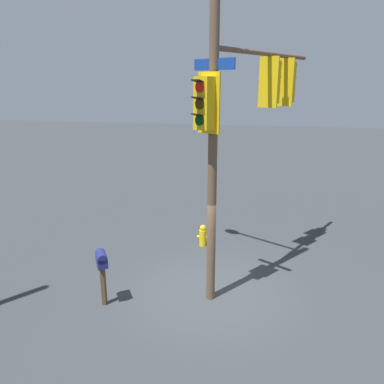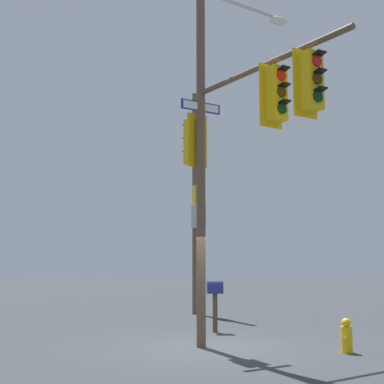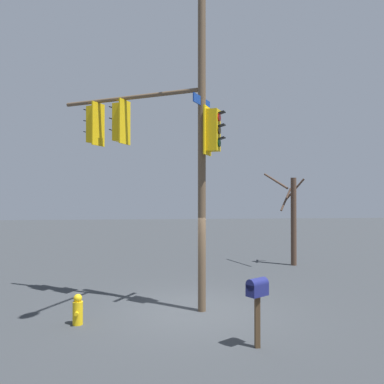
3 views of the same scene
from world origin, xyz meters
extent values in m
plane|color=#33373A|center=(0.00, 0.00, 0.00)|extent=(80.00, 80.00, 0.00)
cylinder|color=brown|center=(-0.01, 0.20, 4.59)|extent=(0.21, 0.21, 9.19)
cylinder|color=brown|center=(-1.06, -1.80, 5.96)|extent=(2.22, 4.05, 0.12)
cube|color=gold|center=(-1.22, -2.09, 5.26)|extent=(0.46, 0.44, 1.10)
cube|color=gold|center=(-1.14, -1.94, 5.26)|extent=(0.51, 0.30, 1.30)
cylinder|color=red|center=(-1.30, -2.24, 5.60)|extent=(0.21, 0.13, 0.22)
cube|color=black|center=(-1.33, -2.30, 5.72)|extent=(0.26, 0.24, 0.06)
cylinder|color=#352504|center=(-1.30, -2.24, 5.26)|extent=(0.21, 0.13, 0.22)
cube|color=black|center=(-1.33, -2.30, 5.38)|extent=(0.26, 0.24, 0.06)
cylinder|color=black|center=(-1.30, -2.24, 4.92)|extent=(0.21, 0.13, 0.22)
cube|color=black|center=(-1.33, -2.30, 5.04)|extent=(0.26, 0.24, 0.06)
cylinder|color=brown|center=(-1.22, -2.09, 5.88)|extent=(0.04, 0.04, 0.15)
cube|color=gold|center=(-1.65, -2.92, 5.26)|extent=(0.46, 0.44, 1.10)
cube|color=gold|center=(-1.56, -2.77, 5.26)|extent=(0.50, 0.32, 1.30)
cylinder|color=red|center=(-1.74, -3.06, 5.60)|extent=(0.20, 0.14, 0.22)
cube|color=black|center=(-1.78, -3.12, 5.72)|extent=(0.26, 0.25, 0.06)
cylinder|color=#352504|center=(-1.74, -3.06, 5.26)|extent=(0.20, 0.14, 0.22)
cube|color=black|center=(-1.78, -3.12, 5.38)|extent=(0.26, 0.25, 0.06)
cylinder|color=black|center=(-1.74, -3.06, 4.92)|extent=(0.20, 0.14, 0.22)
cube|color=black|center=(-1.78, -3.12, 5.04)|extent=(0.26, 0.25, 0.06)
cylinder|color=brown|center=(-1.65, -2.92, 5.88)|extent=(0.04, 0.04, 0.15)
cube|color=gold|center=(0.14, 0.49, 4.83)|extent=(0.46, 0.43, 1.10)
cube|color=gold|center=(0.07, 0.33, 4.83)|extent=(0.52, 0.29, 1.30)
cylinder|color=red|center=(0.22, 0.63, 5.17)|extent=(0.21, 0.13, 0.22)
cube|color=black|center=(0.25, 0.70, 5.29)|extent=(0.26, 0.24, 0.06)
cylinder|color=#352504|center=(0.22, 0.63, 4.83)|extent=(0.21, 0.13, 0.22)
cube|color=black|center=(0.25, 0.70, 4.95)|extent=(0.26, 0.24, 0.06)
cylinder|color=black|center=(0.22, 0.63, 4.49)|extent=(0.21, 0.13, 0.22)
cube|color=black|center=(0.25, 0.70, 4.61)|extent=(0.26, 0.24, 0.06)
cube|color=navy|center=(-0.01, 0.20, 5.63)|extent=(0.96, 0.58, 0.24)
cube|color=white|center=(-0.02, 0.18, 5.63)|extent=(0.87, 0.51, 0.18)
cylinder|color=yellow|center=(0.75, -2.90, 0.28)|extent=(0.24, 0.24, 0.55)
sphere|color=yellow|center=(0.75, -2.90, 0.63)|extent=(0.20, 0.20, 0.20)
cylinder|color=yellow|center=(0.61, -2.90, 0.30)|extent=(0.10, 0.09, 0.09)
cylinder|color=yellow|center=(0.89, -2.90, 0.30)|extent=(0.10, 0.09, 0.09)
cube|color=#4C3823|center=(2.50, 1.02, 0.53)|extent=(0.10, 0.10, 1.05)
cube|color=navy|center=(2.50, 1.02, 1.17)|extent=(0.44, 0.50, 0.24)
cylinder|color=navy|center=(2.50, 1.02, 1.29)|extent=(0.44, 0.50, 0.24)
camera|label=1|loc=(-1.27, 8.53, 5.26)|focal=35.16mm
camera|label=2|loc=(-11.13, -5.35, 1.93)|focal=49.84mm
camera|label=3|loc=(9.94, -1.07, 3.08)|focal=34.95mm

